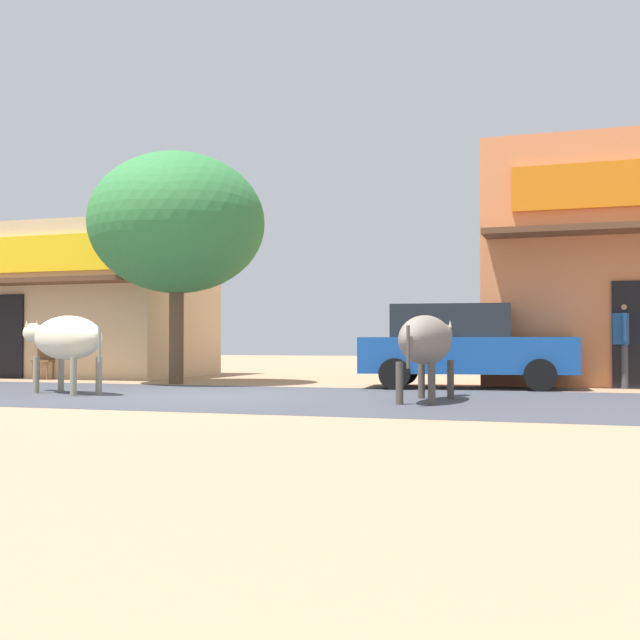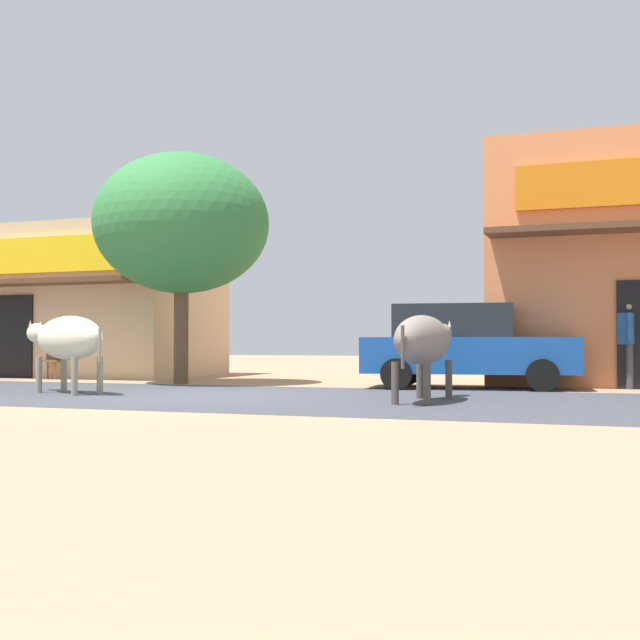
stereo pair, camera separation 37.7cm
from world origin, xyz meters
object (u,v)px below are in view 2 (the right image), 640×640
(pedestrian_by_shop, at_px, (629,337))
(roadside_tree, at_px, (182,224))
(cow_far_dark, at_px, (424,341))
(cafe_chair_near_tree, at_px, (53,358))
(parked_hatchback_car, at_px, (465,345))
(cow_near_brown, at_px, (68,339))

(pedestrian_by_shop, bearing_deg, roadside_tree, -172.80)
(roadside_tree, distance_m, cow_far_dark, 7.56)
(cafe_chair_near_tree, bearing_deg, parked_hatchback_car, -3.13)
(cow_far_dark, xyz_separation_m, pedestrian_by_shop, (2.99, 4.68, 0.08))
(roadside_tree, relative_size, cow_far_dark, 1.82)
(cow_far_dark, relative_size, cafe_chair_near_tree, 3.00)
(pedestrian_by_shop, xyz_separation_m, cafe_chair_near_tree, (-13.27, -0.22, -0.49))
(parked_hatchback_car, height_order, pedestrian_by_shop, pedestrian_by_shop)
(roadside_tree, height_order, cow_near_brown, roadside_tree)
(cow_far_dark, bearing_deg, cow_near_brown, -178.28)
(cow_far_dark, distance_m, cafe_chair_near_tree, 11.21)
(roadside_tree, height_order, parked_hatchback_car, roadside_tree)
(parked_hatchback_car, bearing_deg, cow_near_brown, -147.02)
(cafe_chair_near_tree, bearing_deg, roadside_tree, -12.91)
(parked_hatchback_car, height_order, cow_near_brown, parked_hatchback_car)
(parked_hatchback_car, xyz_separation_m, cow_near_brown, (-6.30, -4.09, 0.12))
(cafe_chair_near_tree, bearing_deg, cow_far_dark, -23.44)
(pedestrian_by_shop, bearing_deg, cafe_chair_near_tree, -179.06)
(pedestrian_by_shop, bearing_deg, cow_far_dark, -122.60)
(roadside_tree, distance_m, pedestrian_by_shop, 9.57)
(cow_far_dark, height_order, cafe_chair_near_tree, cow_far_dark)
(roadside_tree, distance_m, cafe_chair_near_tree, 5.16)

